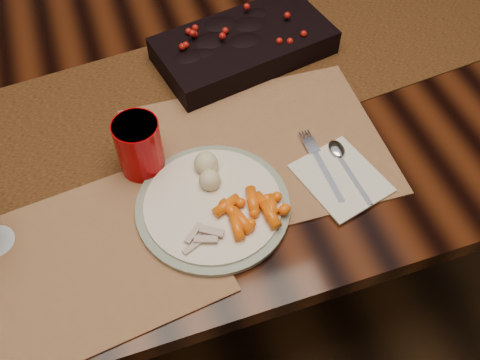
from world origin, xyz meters
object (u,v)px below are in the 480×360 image
object	(u,v)px
centerpiece	(244,42)
dining_table	(205,191)
napkin	(341,178)
baby_carrots	(255,211)
turkey_shreds	(205,234)
placemat_main	(257,150)
red_cup	(139,146)
mashed_potatoes	(211,168)
dinner_plate	(213,205)

from	to	relation	value
centerpiece	dining_table	bearing A→B (deg)	-157.90
dining_table	napkin	xyz separation A→B (m)	(0.18, -0.31, 0.38)
centerpiece	baby_carrots	bearing A→B (deg)	-106.41
turkey_shreds	napkin	size ratio (longest dim) A/B	0.48
placemat_main	red_cup	size ratio (longest dim) A/B	4.26
baby_carrots	mashed_potatoes	bearing A→B (deg)	114.10
placemat_main	baby_carrots	size ratio (longest dim) A/B	4.73
placemat_main	red_cup	xyz separation A→B (m)	(-0.20, 0.03, 0.06)
dinner_plate	centerpiece	bearing A→B (deg)	63.39
placemat_main	napkin	size ratio (longest dim) A/B	3.14
centerpiece	mashed_potatoes	xyz separation A→B (m)	(-0.16, -0.29, -0.00)
dining_table	centerpiece	bearing A→B (deg)	22.10
red_cup	dinner_plate	bearing A→B (deg)	-53.96
dinner_plate	mashed_potatoes	size ratio (longest dim) A/B	3.65
placemat_main	napkin	xyz separation A→B (m)	(0.12, -0.11, 0.00)
baby_carrots	turkey_shreds	distance (m)	0.09
centerpiece	placemat_main	xyz separation A→B (m)	(-0.06, -0.25, -0.04)
centerpiece	baby_carrots	size ratio (longest dim) A/B	3.67
dining_table	red_cup	bearing A→B (deg)	-129.78
napkin	red_cup	distance (m)	0.35
napkin	turkey_shreds	bearing A→B (deg)	175.34
baby_carrots	mashed_potatoes	size ratio (longest dim) A/B	1.37
mashed_potatoes	red_cup	xyz separation A→B (m)	(-0.11, 0.07, 0.02)
napkin	baby_carrots	bearing A→B (deg)	175.25
centerpiece	napkin	xyz separation A→B (m)	(0.06, -0.36, -0.03)
red_cup	turkey_shreds	bearing A→B (deg)	-71.56
placemat_main	mashed_potatoes	xyz separation A→B (m)	(-0.10, -0.04, 0.04)
dinner_plate	turkey_shreds	bearing A→B (deg)	-116.81
mashed_potatoes	napkin	xyz separation A→B (m)	(0.22, -0.07, -0.03)
turkey_shreds	napkin	distance (m)	0.26
dinner_plate	turkey_shreds	world-z (taller)	turkey_shreds
mashed_potatoes	red_cup	distance (m)	0.13
mashed_potatoes	napkin	size ratio (longest dim) A/B	0.49
turkey_shreds	red_cup	bearing A→B (deg)	108.44
centerpiece	turkey_shreds	size ratio (longest dim) A/B	5.09
dining_table	baby_carrots	xyz separation A→B (m)	(0.00, -0.34, 0.40)
dining_table	red_cup	size ratio (longest dim) A/B	16.60
dining_table	dinner_plate	size ratio (longest dim) A/B	6.91
placemat_main	turkey_shreds	world-z (taller)	turkey_shreds
dinner_plate	baby_carrots	bearing A→B (deg)	-36.12
dining_table	red_cup	world-z (taller)	red_cup
turkey_shreds	placemat_main	bearing A→B (deg)	47.37
baby_carrots	napkin	distance (m)	0.17
napkin	red_cup	world-z (taller)	red_cup
centerpiece	dinner_plate	bearing A→B (deg)	-116.61
dinner_plate	napkin	xyz separation A→B (m)	(0.23, -0.01, -0.00)
centerpiece	turkey_shreds	distance (m)	0.46
dinner_plate	baby_carrots	world-z (taller)	baby_carrots
dining_table	napkin	size ratio (longest dim) A/B	12.25
centerpiece	napkin	world-z (taller)	centerpiece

